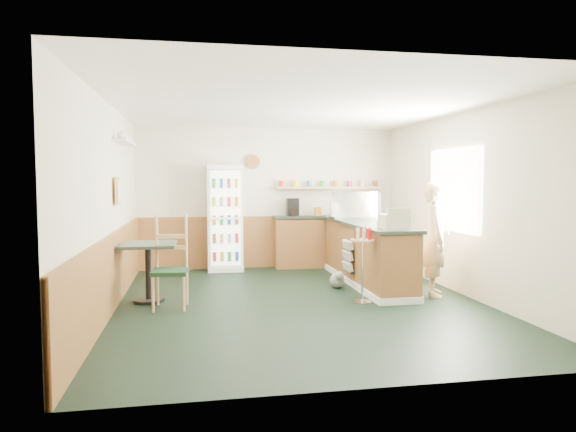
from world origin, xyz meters
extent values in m
plane|color=black|center=(0.00, 0.00, 0.00)|extent=(6.00, 6.00, 0.00)
cube|color=beige|center=(0.00, 3.01, 1.35)|extent=(5.00, 0.02, 2.70)
cube|color=beige|center=(-2.51, 0.00, 1.35)|extent=(0.02, 6.00, 2.70)
cube|color=beige|center=(2.51, 0.00, 1.35)|extent=(0.02, 6.00, 2.70)
cube|color=white|center=(0.00, 0.00, 2.71)|extent=(5.00, 6.00, 0.02)
cube|color=brown|center=(0.00, 2.97, 0.50)|extent=(4.98, 0.05, 1.00)
cube|color=brown|center=(-2.47, 0.00, 0.50)|extent=(0.05, 5.98, 1.00)
cube|color=white|center=(2.46, 0.30, 1.55)|extent=(0.06, 1.45, 1.25)
cube|color=gold|center=(-2.45, 0.50, 1.55)|extent=(0.03, 0.32, 0.38)
cube|color=white|center=(-2.40, 1.00, 2.25)|extent=(0.18, 1.20, 0.03)
cylinder|color=#985A26|center=(-0.30, 2.94, 2.05)|extent=(0.26, 0.04, 0.26)
cube|color=brown|center=(1.35, 1.07, 0.47)|extent=(0.60, 2.95, 0.95)
cube|color=white|center=(1.35, 1.07, 0.05)|extent=(0.64, 2.97, 0.10)
cube|color=#29392F|center=(1.35, 1.08, 0.98)|extent=(0.68, 3.01, 0.05)
cube|color=brown|center=(1.20, 2.80, 0.47)|extent=(2.20, 0.38, 0.95)
cube|color=#29392F|center=(1.20, 2.80, 0.98)|extent=(2.24, 0.42, 0.05)
cube|color=tan|center=(1.20, 2.88, 1.55)|extent=(2.10, 0.22, 0.04)
cube|color=black|center=(0.45, 2.80, 1.18)|extent=(0.22, 0.18, 0.34)
cylinder|color=#B2664C|center=(0.25, 2.88, 1.63)|extent=(0.10, 0.10, 0.12)
cylinder|color=#B2664C|center=(0.52, 2.88, 1.63)|extent=(0.10, 0.10, 0.12)
cylinder|color=#B2664C|center=(0.79, 2.88, 1.63)|extent=(0.10, 0.10, 0.12)
cylinder|color=#B2664C|center=(1.06, 2.88, 1.63)|extent=(0.10, 0.10, 0.12)
cylinder|color=#B2664C|center=(1.34, 2.88, 1.63)|extent=(0.10, 0.10, 0.12)
cylinder|color=#B2664C|center=(1.61, 2.88, 1.63)|extent=(0.10, 0.10, 0.12)
cylinder|color=#B2664C|center=(1.88, 2.88, 1.63)|extent=(0.10, 0.10, 0.12)
cylinder|color=#B2664C|center=(2.15, 2.88, 1.63)|extent=(0.10, 0.10, 0.12)
cube|color=white|center=(-0.86, 2.78, 0.99)|extent=(0.65, 0.46, 1.98)
cube|color=white|center=(-0.86, 2.55, 1.00)|extent=(0.55, 0.02, 1.75)
cube|color=silver|center=(-0.86, 2.48, 1.00)|extent=(0.59, 0.02, 1.81)
cube|color=silver|center=(1.35, 1.74, 1.04)|extent=(0.83, 0.43, 0.06)
cube|color=silver|center=(1.35, 1.74, 1.27)|extent=(0.81, 0.42, 0.42)
cube|color=beige|center=(1.35, -0.09, 1.11)|extent=(0.38, 0.39, 0.21)
imported|color=tan|center=(2.05, 0.06, 0.83)|extent=(0.56, 0.65, 1.66)
cylinder|color=silver|center=(0.86, -0.17, 0.01)|extent=(0.26, 0.26, 0.02)
cylinder|color=silver|center=(0.86, -0.17, 0.44)|extent=(0.04, 0.04, 0.86)
cylinder|color=tan|center=(0.86, -0.17, 0.87)|extent=(0.33, 0.33, 0.02)
cylinder|color=red|center=(0.97, -0.17, 0.96)|extent=(0.05, 0.05, 0.15)
cylinder|color=red|center=(0.92, -0.09, 0.96)|extent=(0.05, 0.05, 0.15)
cylinder|color=red|center=(0.84, -0.08, 0.96)|extent=(0.05, 0.05, 0.15)
cylinder|color=red|center=(0.77, -0.13, 0.96)|extent=(0.05, 0.05, 0.15)
cylinder|color=red|center=(0.78, -0.22, 0.96)|extent=(0.05, 0.05, 0.15)
cylinder|color=red|center=(0.85, -0.27, 0.96)|extent=(0.05, 0.05, 0.15)
cylinder|color=red|center=(0.93, -0.25, 0.96)|extent=(0.05, 0.05, 0.15)
cube|color=black|center=(1.01, 0.94, 0.25)|extent=(0.05, 0.42, 0.03)
cube|color=beige|center=(0.99, 0.94, 0.32)|extent=(0.09, 0.38, 0.14)
cube|color=black|center=(1.01, 0.94, 0.42)|extent=(0.05, 0.42, 0.03)
cube|color=beige|center=(0.99, 0.94, 0.49)|extent=(0.09, 0.38, 0.14)
cube|color=black|center=(1.01, 0.94, 0.60)|extent=(0.05, 0.42, 0.03)
cube|color=beige|center=(0.99, 0.94, 0.67)|extent=(0.09, 0.38, 0.14)
cylinder|color=black|center=(-2.05, 0.40, 0.02)|extent=(0.43, 0.43, 0.04)
cylinder|color=black|center=(-2.05, 0.40, 0.41)|extent=(0.09, 0.09, 0.75)
cube|color=#29392F|center=(-2.05, 0.40, 0.80)|extent=(0.76, 0.76, 0.04)
cube|color=black|center=(-1.74, -0.01, 0.49)|extent=(0.49, 0.49, 0.05)
cylinder|color=tan|center=(-1.93, -0.21, 0.24)|extent=(0.04, 0.04, 0.48)
cylinder|color=tan|center=(-1.54, -0.21, 0.24)|extent=(0.04, 0.04, 0.48)
cylinder|color=tan|center=(-1.93, 0.18, 0.24)|extent=(0.04, 0.04, 0.48)
cylinder|color=tan|center=(-1.54, 0.18, 0.24)|extent=(0.04, 0.04, 0.48)
cube|color=tan|center=(-1.74, 0.19, 0.86)|extent=(0.42, 0.07, 0.74)
sphere|color=gray|center=(0.79, 0.84, 0.12)|extent=(0.23, 0.23, 0.23)
sphere|color=gray|center=(0.79, 0.73, 0.21)|extent=(0.14, 0.14, 0.14)
camera|label=1|loc=(-1.40, -6.89, 1.70)|focal=32.00mm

